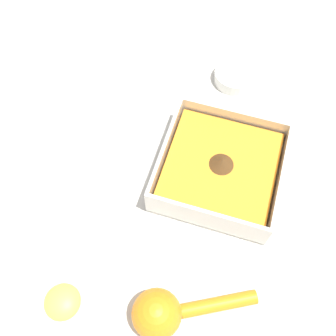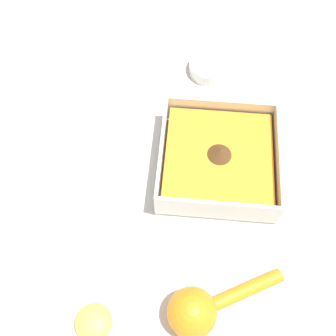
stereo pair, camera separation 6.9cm
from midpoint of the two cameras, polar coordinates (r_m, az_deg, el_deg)
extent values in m
plane|color=beige|center=(0.72, 3.85, -1.49)|extent=(4.00, 4.00, 0.00)
cube|color=silver|center=(0.73, 4.40, -0.05)|extent=(0.21, 0.21, 0.01)
cube|color=silver|center=(0.70, -3.70, 1.96)|extent=(0.21, 0.01, 0.06)
cube|color=silver|center=(0.71, 12.80, 0.67)|extent=(0.21, 0.01, 0.06)
cube|color=silver|center=(0.75, 4.99, 8.04)|extent=(0.01, 0.20, 0.06)
cube|color=silver|center=(0.66, 4.15, -6.43)|extent=(0.01, 0.20, 0.06)
cube|color=orange|center=(0.71, 4.53, 0.87)|extent=(0.19, 0.19, 0.04)
cone|color=#4C3319|center=(0.68, 4.70, 2.05)|extent=(0.04, 0.04, 0.02)
cylinder|color=silver|center=(0.86, 3.78, 14.24)|extent=(0.09, 0.09, 0.03)
cylinder|color=#4C3319|center=(0.86, 3.77, 14.16)|extent=(0.08, 0.08, 0.01)
sphere|color=orange|center=(0.62, 0.08, -20.57)|extent=(0.07, 0.07, 0.07)
cylinder|color=orange|center=(0.65, 8.35, -17.37)|extent=(0.08, 0.12, 0.02)
ellipsoid|color=#EFDB4C|center=(0.65, -13.94, -21.23)|extent=(0.06, 0.06, 0.03)
camera|label=1|loc=(0.03, 87.12, 5.39)|focal=42.00mm
camera|label=2|loc=(0.03, -92.88, -5.39)|focal=42.00mm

